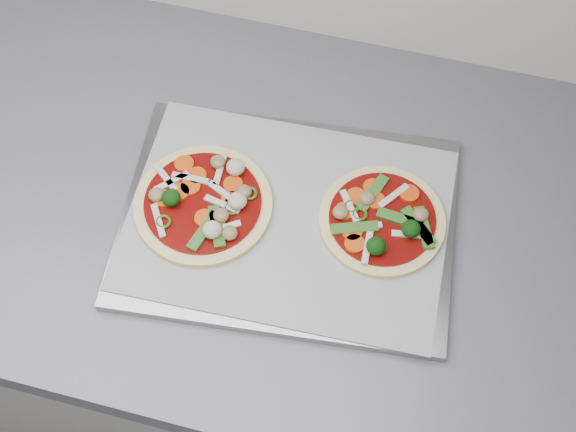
# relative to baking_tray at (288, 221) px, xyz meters

# --- Properties ---
(base_cabinet) EXTENTS (3.60, 0.60, 0.86)m
(base_cabinet) POSITION_rel_baking_tray_xyz_m (0.13, 0.02, -0.48)
(base_cabinet) COLOR #B1B1AF
(base_cabinet) RESTS_ON ground
(countertop) EXTENTS (3.60, 0.60, 0.04)m
(countertop) POSITION_rel_baking_tray_xyz_m (0.13, 0.02, -0.03)
(countertop) COLOR slate
(countertop) RESTS_ON base_cabinet
(baking_tray) EXTENTS (0.44, 0.34, 0.01)m
(baking_tray) POSITION_rel_baking_tray_xyz_m (0.00, 0.00, 0.00)
(baking_tray) COLOR gray
(baking_tray) RESTS_ON countertop
(parchment) EXTENTS (0.41, 0.30, 0.00)m
(parchment) POSITION_rel_baking_tray_xyz_m (-0.00, 0.00, 0.01)
(parchment) COLOR #9F9FA4
(parchment) RESTS_ON baking_tray
(pizza_left) EXTENTS (0.21, 0.21, 0.03)m
(pizza_left) POSITION_rel_baking_tray_xyz_m (-0.10, -0.01, 0.02)
(pizza_left) COLOR #F1DA86
(pizza_left) RESTS_ON parchment
(pizza_right) EXTENTS (0.19, 0.19, 0.03)m
(pizza_right) POSITION_rel_baking_tray_xyz_m (0.11, 0.02, 0.02)
(pizza_right) COLOR #F1DA86
(pizza_right) RESTS_ON parchment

